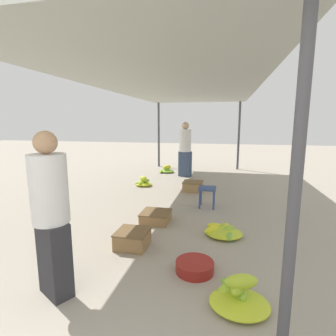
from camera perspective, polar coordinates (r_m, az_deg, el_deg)
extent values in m
cylinder|color=#4C4C51|center=(1.87, 25.80, -5.98)|extent=(0.08, 0.08, 2.44)
cylinder|color=#4C4C51|center=(10.15, -2.03, 7.17)|extent=(0.08, 0.08, 2.44)
cylinder|color=#4C4C51|center=(9.84, 15.16, 6.75)|extent=(0.08, 0.08, 2.44)
cube|color=#9EA399|center=(5.93, 2.29, 17.24)|extent=(3.38, 8.46, 0.04)
cube|color=#2D2D33|center=(2.94, -23.46, -17.65)|extent=(0.41, 0.35, 0.76)
cylinder|color=white|center=(2.70, -24.49, -4.17)|extent=(0.47, 0.47, 0.66)
sphere|color=tan|center=(2.64, -25.16, 5.06)|extent=(0.21, 0.21, 0.21)
cube|color=#384C84|center=(5.33, 8.55, -4.40)|extent=(0.34, 0.34, 0.04)
cylinder|color=#384C84|center=(5.27, 6.90, -6.88)|extent=(0.04, 0.04, 0.37)
cylinder|color=#384C84|center=(5.25, 9.88, -7.01)|extent=(0.04, 0.04, 0.37)
cylinder|color=#384C84|center=(5.53, 7.18, -6.08)|extent=(0.04, 0.04, 0.37)
cylinder|color=#384C84|center=(5.51, 10.02, -6.20)|extent=(0.04, 0.04, 0.37)
cylinder|color=maroon|center=(3.23, 5.83, -20.58)|extent=(0.44, 0.44, 0.13)
ellipsoid|color=#CED727|center=(7.14, -6.15, -3.43)|extent=(0.29, 0.14, 0.11)
ellipsoid|color=#A8C72E|center=(7.08, -5.77, -3.36)|extent=(0.19, 0.29, 0.14)
ellipsoid|color=#90BE32|center=(7.15, -5.07, -2.67)|extent=(0.27, 0.26, 0.10)
ellipsoid|color=#77B437|center=(7.22, -5.16, -2.80)|extent=(0.31, 0.33, 0.10)
ellipsoid|color=#BED02A|center=(7.11, -5.36, -2.27)|extent=(0.27, 0.26, 0.13)
ellipsoid|color=#8DBD33|center=(7.13, -5.87, -3.32)|extent=(0.32, 0.25, 0.14)
ellipsoid|color=#CAD528|center=(7.14, -5.34, -3.51)|extent=(0.44, 0.39, 0.10)
ellipsoid|color=#CDD627|center=(8.97, -0.19, 0.29)|extent=(0.31, 0.35, 0.11)
ellipsoid|color=yellow|center=(8.96, -0.23, 0.11)|extent=(0.29, 0.20, 0.09)
ellipsoid|color=#90BE32|center=(8.96, -0.16, -0.43)|extent=(0.21, 0.30, 0.10)
ellipsoid|color=yellow|center=(9.08, -0.19, -0.12)|extent=(0.14, 0.31, 0.15)
ellipsoid|color=#97C131|center=(8.95, -1.48, -0.68)|extent=(0.17, 0.34, 0.10)
ellipsoid|color=#A4C62F|center=(8.98, -0.21, -0.03)|extent=(0.31, 0.32, 0.10)
ellipsoid|color=#B7CD2B|center=(9.01, -0.31, 0.28)|extent=(0.25, 0.26, 0.10)
ellipsoid|color=#80B835|center=(8.99, -0.23, -0.69)|extent=(0.49, 0.43, 0.10)
ellipsoid|color=#ABC92E|center=(2.91, 13.90, -24.20)|extent=(0.35, 0.28, 0.12)
ellipsoid|color=#90BE32|center=(2.81, 15.55, -24.73)|extent=(0.14, 0.22, 0.12)
ellipsoid|color=#76B337|center=(2.88, 13.55, -23.65)|extent=(0.26, 0.27, 0.11)
ellipsoid|color=#ACC92D|center=(2.69, 15.67, -22.69)|extent=(0.33, 0.21, 0.14)
ellipsoid|color=#A6C72E|center=(2.78, 15.13, -23.26)|extent=(0.22, 0.35, 0.14)
ellipsoid|color=#C0D12A|center=(2.80, 15.24, -26.53)|extent=(0.56, 0.49, 0.10)
ellipsoid|color=yellow|center=(4.35, 10.48, -12.49)|extent=(0.32, 0.20, 0.11)
ellipsoid|color=#92BF32|center=(4.35, 11.80, -12.50)|extent=(0.18, 0.24, 0.12)
ellipsoid|color=yellow|center=(4.33, 12.71, -12.61)|extent=(0.15, 0.32, 0.12)
ellipsoid|color=#93BF32|center=(4.23, 13.13, -13.02)|extent=(0.26, 0.26, 0.14)
ellipsoid|color=#C5D329|center=(4.28, 12.48, -12.86)|extent=(0.35, 0.31, 0.11)
ellipsoid|color=#79B536|center=(4.06, 13.22, -14.33)|extent=(0.15, 0.26, 0.10)
ellipsoid|color=yellow|center=(4.16, 9.48, -13.19)|extent=(0.27, 0.29, 0.13)
ellipsoid|color=#BACF2B|center=(4.17, 12.11, -13.67)|extent=(0.55, 0.48, 0.10)
cube|color=olive|center=(4.61, -2.66, -10.68)|extent=(0.47, 0.47, 0.16)
cube|color=brown|center=(4.58, -2.67, -9.61)|extent=(0.49, 0.49, 0.02)
cube|color=#9E7A4C|center=(6.62, 5.45, -4.05)|extent=(0.47, 0.47, 0.22)
cube|color=brown|center=(6.60, 5.47, -3.04)|extent=(0.48, 0.48, 0.02)
cube|color=olive|center=(3.78, -7.72, -15.17)|extent=(0.42, 0.42, 0.21)
cube|color=brown|center=(3.73, -7.77, -13.56)|extent=(0.44, 0.44, 0.02)
cube|color=#384766|center=(8.34, 3.73, 0.88)|extent=(0.42, 0.31, 0.80)
cylinder|color=white|center=(8.25, 3.79, 5.99)|extent=(0.45, 0.45, 0.69)
sphere|color=tan|center=(8.24, 3.83, 9.18)|extent=(0.23, 0.23, 0.23)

